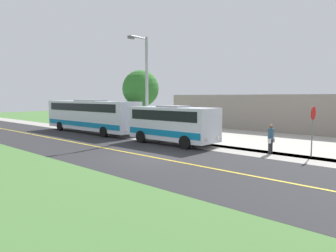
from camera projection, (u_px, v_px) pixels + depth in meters
The scene contains 12 objects.
ground_plane at pixel (151, 157), 17.39m from camera, with size 120.00×120.00×0.00m, color #477238.
road_surface at pixel (151, 157), 17.39m from camera, with size 8.00×100.00×0.01m, color #28282B.
sidewalk at pixel (205, 146), 21.21m from camera, with size 2.40×100.00×0.01m, color #9E9991.
parking_lot_surface at pixel (288, 140), 24.47m from camera, with size 14.00×36.00×0.01m, color #B2ADA3.
road_centre_line at pixel (151, 157), 17.39m from camera, with size 0.16×100.00×0.00m, color gold.
shuttle_bus_front at pixel (173, 123), 22.09m from camera, with size 2.58×6.97×2.78m.
transit_bus_rear at pixel (91, 115), 29.14m from camera, with size 2.61×12.09×3.12m.
pedestrian_with_bags at pixel (271, 138), 18.28m from camera, with size 0.72×0.34×1.77m.
stop_sign at pixel (313, 123), 17.15m from camera, with size 0.76×0.07×2.88m.
street_light_pole at pixel (146, 84), 24.30m from camera, with size 1.97×0.24×8.09m.
tree_curbside at pixel (141, 89), 28.44m from camera, with size 3.40×3.40×5.87m.
commercial_building at pixel (279, 111), 33.97m from camera, with size 10.00×22.47×3.64m, color gray.
Camera 1 is at (11.99, 12.29, 3.41)m, focal length 32.73 mm.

